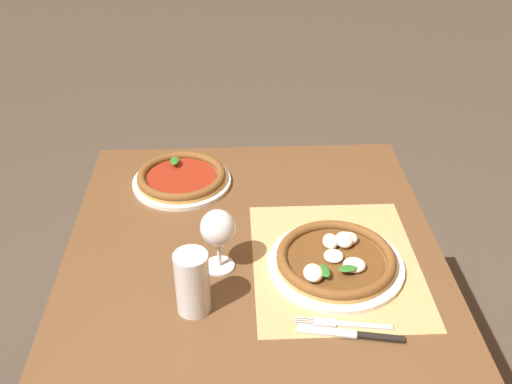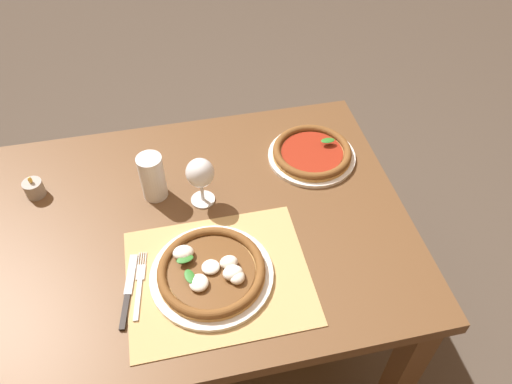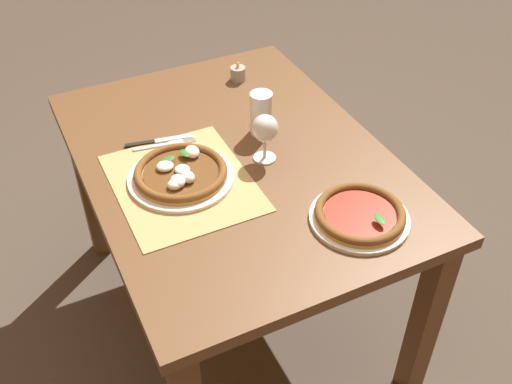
% 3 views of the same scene
% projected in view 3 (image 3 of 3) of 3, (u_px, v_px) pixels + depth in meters
% --- Properties ---
extents(ground_plane, '(24.00, 24.00, 0.00)m').
position_uv_depth(ground_plane, '(239.00, 309.00, 2.33)').
color(ground_plane, '#473D33').
extents(dining_table, '(1.23, 0.90, 0.74)m').
position_uv_depth(dining_table, '(235.00, 183.00, 1.92)').
color(dining_table, brown).
rests_on(dining_table, ground).
extents(paper_placemat, '(0.46, 0.38, 0.00)m').
position_uv_depth(paper_placemat, '(182.00, 183.00, 1.75)').
color(paper_placemat, tan).
rests_on(paper_placemat, dining_table).
extents(pizza_near, '(0.31, 0.31, 0.05)m').
position_uv_depth(pizza_near, '(181.00, 174.00, 1.75)').
color(pizza_near, silver).
rests_on(pizza_near, paper_placemat).
extents(pizza_far, '(0.27, 0.27, 0.04)m').
position_uv_depth(pizza_far, '(360.00, 215.00, 1.62)').
color(pizza_far, silver).
rests_on(pizza_far, dining_table).
extents(wine_glass, '(0.08, 0.08, 0.16)m').
position_uv_depth(wine_glass, '(265.00, 130.00, 1.77)').
color(wine_glass, silver).
rests_on(wine_glass, dining_table).
extents(pint_glass, '(0.07, 0.07, 0.15)m').
position_uv_depth(pint_glass, '(261.00, 114.00, 1.91)').
color(pint_glass, silver).
rests_on(pint_glass, dining_table).
extents(fork, '(0.05, 0.20, 0.00)m').
position_uv_depth(fork, '(165.00, 144.00, 1.89)').
color(fork, '#B7B7BC').
rests_on(fork, paper_placemat).
extents(knife, '(0.06, 0.21, 0.01)m').
position_uv_depth(knife, '(159.00, 141.00, 1.90)').
color(knife, black).
rests_on(knife, paper_placemat).
extents(votive_candle, '(0.06, 0.06, 0.07)m').
position_uv_depth(votive_candle, '(238.00, 74.00, 2.20)').
color(votive_candle, gray).
rests_on(votive_candle, dining_table).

